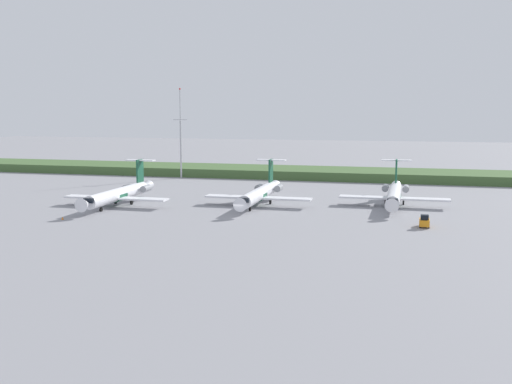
{
  "coord_description": "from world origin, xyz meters",
  "views": [
    {
      "loc": [
        31.71,
        -110.3,
        20.69
      ],
      "look_at": [
        0.0,
        13.35,
        3.0
      ],
      "focal_mm": 42.8,
      "sensor_mm": 36.0,
      "label": 1
    }
  ],
  "objects": [
    {
      "name": "grass_berm",
      "position": [
        0.0,
        69.71,
        1.28
      ],
      "size": [
        320.0,
        20.0,
        2.57
      ],
      "primitive_type": "cube",
      "color": "#426033",
      "rests_on": "ground"
    },
    {
      "name": "safety_cone_front_marker",
      "position": [
        -30.97,
        -11.06,
        0.28
      ],
      "size": [
        0.44,
        0.44,
        0.55
      ],
      "primitive_type": "cone",
      "color": "orange",
      "rests_on": "ground"
    },
    {
      "name": "ground_plane",
      "position": [
        0.0,
        30.0,
        0.0
      ],
      "size": [
        500.0,
        500.0,
        0.0
      ],
      "primitive_type": "plane",
      "color": "gray"
    },
    {
      "name": "regional_jet_nearest",
      "position": [
        -28.39,
        6.83,
        2.54
      ],
      "size": [
        22.81,
        31.0,
        9.0
      ],
      "color": "white",
      "rests_on": "ground"
    },
    {
      "name": "regional_jet_second",
      "position": [
        0.47,
        14.78,
        2.54
      ],
      "size": [
        22.81,
        31.0,
        9.0
      ],
      "color": "white",
      "rests_on": "ground"
    },
    {
      "name": "antenna_mast",
      "position": [
        -34.35,
        58.06,
        10.88
      ],
      "size": [
        4.4,
        0.5,
        26.35
      ],
      "color": "#B2B2B7",
      "rests_on": "ground"
    },
    {
      "name": "regional_jet_third",
      "position": [
        28.38,
        21.07,
        2.54
      ],
      "size": [
        22.81,
        31.0,
        9.0
      ],
      "color": "white",
      "rests_on": "ground"
    },
    {
      "name": "baggage_tug",
      "position": [
        34.22,
        -1.81,
        1.0
      ],
      "size": [
        1.72,
        3.2,
        2.3
      ],
      "color": "orange",
      "rests_on": "ground"
    }
  ]
}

